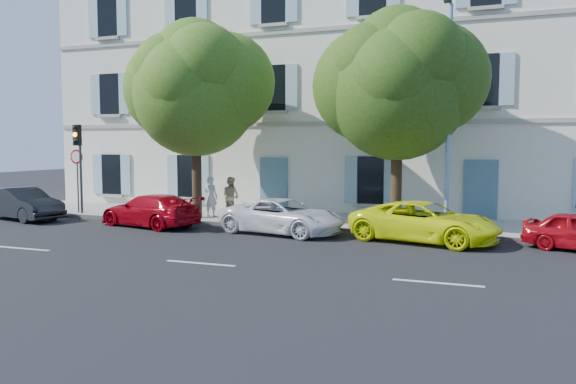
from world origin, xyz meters
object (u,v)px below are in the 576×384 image
at_px(tree_right, 398,92).
at_px(pedestrian_a, 211,197).
at_px(car_yellow_supercar, 425,222).
at_px(pedestrian_b, 231,196).
at_px(road_sign, 77,167).
at_px(street_lamp, 448,103).
at_px(car_white_coupe, 282,216).
at_px(car_dark_sedan, 23,204).
at_px(traffic_light, 78,149).
at_px(car_red_coupe, 150,210).
at_px(tree_left, 196,94).

distance_m(tree_right, pedestrian_a, 8.56).
relative_size(car_yellow_supercar, pedestrian_b, 2.88).
height_order(road_sign, street_lamp, street_lamp).
relative_size(car_white_coupe, car_yellow_supercar, 0.94).
relative_size(car_dark_sedan, traffic_light, 1.06).
bearing_deg(car_white_coupe, car_dark_sedan, 102.66).
distance_m(car_dark_sedan, pedestrian_a, 7.75).
xyz_separation_m(car_white_coupe, road_sign, (-10.04, 1.46, 1.51)).
bearing_deg(road_sign, car_dark_sedan, -124.46).
distance_m(car_red_coupe, pedestrian_a, 2.74).
xyz_separation_m(pedestrian_a, pedestrian_b, (0.68, 0.45, -0.01)).
distance_m(car_white_coupe, tree_left, 6.50).
bearing_deg(tree_right, traffic_light, -176.94).
bearing_deg(tree_left, road_sign, -176.63).
xyz_separation_m(tree_right, traffic_light, (-13.34, -0.71, -2.05)).
relative_size(car_dark_sedan, tree_left, 0.53).
xyz_separation_m(traffic_light, pedestrian_a, (5.76, 1.01, -1.92)).
relative_size(car_red_coupe, tree_right, 0.57).
distance_m(car_dark_sedan, car_red_coupe, 6.00).
distance_m(pedestrian_a, pedestrian_b, 0.82).
bearing_deg(car_yellow_supercar, car_white_coupe, 103.89).
bearing_deg(tree_right, car_dark_sedan, -171.12).
bearing_deg(car_dark_sedan, tree_left, -58.78).
distance_m(traffic_light, road_sign, 0.84).
distance_m(car_red_coupe, street_lamp, 11.43).
bearing_deg(tree_right, pedestrian_a, 177.76).
relative_size(car_red_coupe, car_yellow_supercar, 0.91).
distance_m(car_white_coupe, traffic_light, 10.10).
bearing_deg(street_lamp, pedestrian_b, 171.63).
xyz_separation_m(car_dark_sedan, pedestrian_b, (7.97, 3.07, 0.30)).
distance_m(car_dark_sedan, car_white_coupe, 11.30).
distance_m(tree_left, road_sign, 6.40).
distance_m(car_dark_sedan, road_sign, 2.64).
bearing_deg(pedestrian_b, tree_right, -171.40).
height_order(car_white_coupe, traffic_light, traffic_light).
xyz_separation_m(car_red_coupe, pedestrian_b, (1.98, 2.85, 0.35)).
xyz_separation_m(car_red_coupe, pedestrian_a, (1.30, 2.39, 0.35)).
bearing_deg(pedestrian_a, car_dark_sedan, 22.18).
bearing_deg(car_red_coupe, pedestrian_a, 165.22).
distance_m(car_yellow_supercar, road_sign, 15.01).
distance_m(road_sign, street_lamp, 15.57).
relative_size(tree_right, pedestrian_b, 4.60).
xyz_separation_m(car_red_coupe, car_yellow_supercar, (10.13, 0.14, 0.03)).
height_order(road_sign, pedestrian_b, road_sign).
height_order(car_red_coupe, street_lamp, street_lamp).
relative_size(street_lamp, pedestrian_b, 4.68).
distance_m(traffic_light, street_lamp, 15.19).
height_order(car_red_coupe, car_yellow_supercar, car_yellow_supercar).
relative_size(tree_right, traffic_light, 1.97).
xyz_separation_m(car_dark_sedan, tree_right, (14.87, 2.32, 4.27)).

